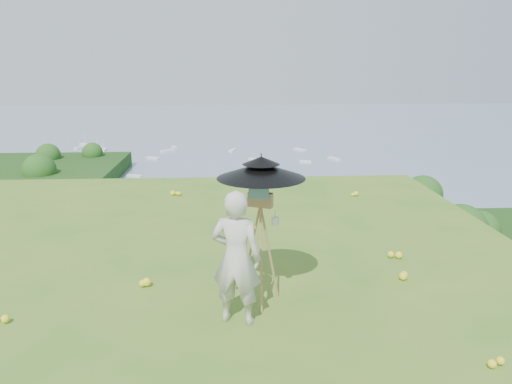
{
  "coord_description": "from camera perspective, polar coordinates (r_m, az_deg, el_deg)",
  "views": [
    {
      "loc": [
        1.67,
        -7.32,
        3.25
      ],
      "look_at": [
        2.15,
        1.54,
        0.95
      ],
      "focal_mm": 35.0,
      "sensor_mm": 36.0,
      "label": 1
    }
  ],
  "objects": [
    {
      "name": "field_easel",
      "position": [
        6.81,
        0.49,
        -5.96
      ],
      "size": [
        0.88,
        0.88,
        1.73
      ],
      "primitive_type": null,
      "rotation": [
        0.0,
        0.0,
        -0.44
      ],
      "color": "#AD7848",
      "rests_on": "ground"
    },
    {
      "name": "ground",
      "position": [
        8.18,
        -14.83,
        -9.41
      ],
      "size": [
        14.0,
        14.0,
        0.0
      ],
      "primitive_type": "plane",
      "color": "#417722",
      "rests_on": "ground"
    },
    {
      "name": "harbor_town",
      "position": [
        88.61,
        -4.04,
        -7.21
      ],
      "size": [
        110.0,
        22.0,
        5.0
      ],
      "primitive_type": null,
      "color": "beige",
      "rests_on": "shoreline_tier"
    },
    {
      "name": "slope_trees",
      "position": [
        46.11,
        -5.03,
        -8.85
      ],
      "size": [
        110.0,
        50.0,
        6.0
      ],
      "primitive_type": null,
      "color": "#275318",
      "rests_on": "forest_slope"
    },
    {
      "name": "bay_water",
      "position": [
        250.11,
        -3.52,
        5.93
      ],
      "size": [
        700.0,
        700.0,
        0.0
      ],
      "primitive_type": "plane",
      "color": "slate",
      "rests_on": "ground"
    },
    {
      "name": "shoreline_tier",
      "position": [
        91.21,
        -3.97,
        -11.01
      ],
      "size": [
        170.0,
        28.0,
        8.0
      ],
      "primitive_type": "cube",
      "color": "slate",
      "rests_on": "bay_water"
    },
    {
      "name": "painter",
      "position": [
        6.31,
        -2.28,
        -7.54
      ],
      "size": [
        0.73,
        0.58,
        1.76
      ],
      "primitive_type": "imported",
      "rotation": [
        0.0,
        0.0,
        2.86
      ],
      "color": "beige",
      "rests_on": "ground"
    },
    {
      "name": "sun_umbrella",
      "position": [
        6.57,
        0.59,
        1.51
      ],
      "size": [
        1.51,
        1.51,
        0.69
      ],
      "primitive_type": null,
      "rotation": [
        0.0,
        0.0,
        -0.35
      ],
      "color": "black",
      "rests_on": "field_easel"
    },
    {
      "name": "painter_cap",
      "position": [
        6.05,
        -2.36,
        -0.26
      ],
      "size": [
        0.23,
        0.25,
        0.1
      ],
      "primitive_type": null,
      "rotation": [
        0.0,
        0.0,
        -0.26
      ],
      "color": "#CA706F",
      "rests_on": "painter"
    },
    {
      "name": "moored_boats",
      "position": [
        172.89,
        -7.79,
        2.06
      ],
      "size": [
        140.0,
        140.0,
        0.7
      ],
      "primitive_type": null,
      "color": "white",
      "rests_on": "bay_water"
    },
    {
      "name": "wildflowers",
      "position": [
        8.38,
        -14.53,
        -8.34
      ],
      "size": [
        10.0,
        10.5,
        0.12
      ],
      "primitive_type": null,
      "color": "yellow",
      "rests_on": "ground"
    }
  ]
}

